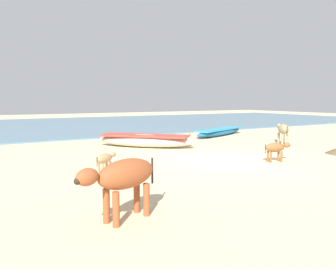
% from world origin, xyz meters
% --- Properties ---
extents(ground, '(80.00, 80.00, 0.00)m').
position_xyz_m(ground, '(0.00, 0.00, 0.00)').
color(ground, beige).
extents(sea_water, '(60.00, 20.00, 0.08)m').
position_xyz_m(sea_water, '(0.00, 17.99, 0.04)').
color(sea_water, slate).
rests_on(sea_water, ground).
extents(fishing_boat_1, '(4.82, 2.63, 0.61)m').
position_xyz_m(fishing_boat_1, '(4.81, 6.01, 0.23)').
color(fishing_boat_1, '#1E669E').
rests_on(fishing_boat_1, ground).
extents(fishing_boat_2, '(3.94, 3.92, 0.75)m').
position_xyz_m(fishing_boat_2, '(-0.96, 4.15, 0.30)').
color(fishing_boat_2, beige).
rests_on(fishing_boat_2, ground).
extents(cow_adult_dun, '(1.04, 1.35, 0.96)m').
position_xyz_m(cow_adult_dun, '(5.06, 1.71, 0.69)').
color(cow_adult_dun, tan).
rests_on(cow_adult_dun, ground).
extents(calf_near_brown, '(1.00, 0.43, 0.66)m').
position_xyz_m(calf_near_brown, '(1.41, -1.08, 0.47)').
color(calf_near_brown, brown).
rests_on(calf_near_brown, ground).
extents(calf_far_tan, '(0.81, 0.64, 0.58)m').
position_xyz_m(calf_far_tan, '(-4.12, 0.18, 0.41)').
color(calf_far_tan, tan).
rests_on(calf_far_tan, ground).
extents(cow_second_adult_rust, '(1.62, 0.83, 1.07)m').
position_xyz_m(cow_second_adult_rust, '(-4.96, -3.35, 0.77)').
color(cow_second_adult_rust, '#9E4C28').
rests_on(cow_second_adult_rust, ground).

